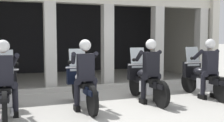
{
  "coord_description": "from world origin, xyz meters",
  "views": [
    {
      "loc": [
        -2.46,
        -6.51,
        1.65
      ],
      "look_at": [
        0.0,
        0.04,
        1.03
      ],
      "focal_mm": 45.0,
      "sensor_mm": 36.0,
      "label": 1
    }
  ],
  "objects_px": {
    "police_officer_center_right": "(150,65)",
    "police_officer_far_right": "(209,63)",
    "motorcycle_center_left": "(82,86)",
    "motorcycle_center_right": "(145,81)",
    "motorcycle_far_right": "(202,78)",
    "police_officer_center_left": "(85,69)",
    "police_officer_far_left": "(4,72)",
    "motorcycle_far_left": "(5,91)"
  },
  "relations": [
    {
      "from": "police_officer_far_left",
      "to": "motorcycle_far_right",
      "type": "bearing_deg",
      "value": 4.34
    },
    {
      "from": "motorcycle_far_left",
      "to": "police_officer_far_right",
      "type": "height_order",
      "value": "police_officer_far_right"
    },
    {
      "from": "motorcycle_center_left",
      "to": "police_officer_center_left",
      "type": "relative_size",
      "value": 1.29
    },
    {
      "from": "motorcycle_center_left",
      "to": "motorcycle_far_right",
      "type": "height_order",
      "value": "same"
    },
    {
      "from": "motorcycle_center_right",
      "to": "police_officer_far_right",
      "type": "xyz_separation_m",
      "value": [
        1.69,
        -0.4,
        0.44
      ]
    },
    {
      "from": "motorcycle_center_left",
      "to": "motorcycle_center_right",
      "type": "height_order",
      "value": "same"
    },
    {
      "from": "motorcycle_center_left",
      "to": "police_officer_far_right",
      "type": "height_order",
      "value": "police_officer_far_right"
    },
    {
      "from": "motorcycle_center_left",
      "to": "police_officer_center_left",
      "type": "xyz_separation_m",
      "value": [
        -0.0,
        -0.28,
        0.44
      ]
    },
    {
      "from": "motorcycle_far_left",
      "to": "motorcycle_far_right",
      "type": "height_order",
      "value": "same"
    },
    {
      "from": "motorcycle_center_right",
      "to": "police_officer_center_right",
      "type": "bearing_deg",
      "value": -94.99
    },
    {
      "from": "police_officer_far_left",
      "to": "police_officer_center_right",
      "type": "xyz_separation_m",
      "value": [
        3.37,
        0.08,
        0.0
      ]
    },
    {
      "from": "motorcycle_far_right",
      "to": "police_officer_center_left",
      "type": "bearing_deg",
      "value": -176.9
    },
    {
      "from": "motorcycle_far_left",
      "to": "police_officer_center_left",
      "type": "bearing_deg",
      "value": -8.44
    },
    {
      "from": "police_officer_center_left",
      "to": "motorcycle_center_right",
      "type": "xyz_separation_m",
      "value": [
        1.69,
        0.38,
        -0.44
      ]
    },
    {
      "from": "police_officer_far_left",
      "to": "police_officer_center_left",
      "type": "bearing_deg",
      "value": 1.1
    },
    {
      "from": "police_officer_center_right",
      "to": "police_officer_far_right",
      "type": "height_order",
      "value": "same"
    },
    {
      "from": "police_officer_center_right",
      "to": "motorcycle_center_right",
      "type": "bearing_deg",
      "value": 85.01
    },
    {
      "from": "motorcycle_center_right",
      "to": "police_officer_center_right",
      "type": "height_order",
      "value": "police_officer_center_right"
    },
    {
      "from": "motorcycle_center_left",
      "to": "motorcycle_center_right",
      "type": "relative_size",
      "value": 1.0
    },
    {
      "from": "motorcycle_center_left",
      "to": "police_officer_far_right",
      "type": "xyz_separation_m",
      "value": [
        3.37,
        -0.3,
        0.44
      ]
    },
    {
      "from": "police_officer_center_right",
      "to": "motorcycle_far_right",
      "type": "height_order",
      "value": "police_officer_center_right"
    },
    {
      "from": "motorcycle_center_left",
      "to": "motorcycle_center_right",
      "type": "bearing_deg",
      "value": 6.2
    },
    {
      "from": "motorcycle_center_right",
      "to": "police_officer_far_right",
      "type": "relative_size",
      "value": 1.29
    },
    {
      "from": "police_officer_far_left",
      "to": "motorcycle_center_right",
      "type": "relative_size",
      "value": 0.78
    },
    {
      "from": "police_officer_far_left",
      "to": "police_officer_center_right",
      "type": "distance_m",
      "value": 3.38
    },
    {
      "from": "police_officer_center_left",
      "to": "motorcycle_far_right",
      "type": "xyz_separation_m",
      "value": [
        3.38,
        0.26,
        -0.44
      ]
    },
    {
      "from": "motorcycle_far_left",
      "to": "police_officer_far_right",
      "type": "distance_m",
      "value": 5.09
    },
    {
      "from": "motorcycle_center_right",
      "to": "motorcycle_far_right",
      "type": "distance_m",
      "value": 1.69
    },
    {
      "from": "police_officer_center_left",
      "to": "police_officer_far_right",
      "type": "relative_size",
      "value": 1.0
    },
    {
      "from": "motorcycle_center_right",
      "to": "police_officer_center_right",
      "type": "relative_size",
      "value": 1.29
    },
    {
      "from": "motorcycle_far_right",
      "to": "police_officer_far_left",
      "type": "bearing_deg",
      "value": -178.52
    },
    {
      "from": "police_officer_far_left",
      "to": "motorcycle_far_right",
      "type": "xyz_separation_m",
      "value": [
        5.06,
        0.25,
        -0.44
      ]
    },
    {
      "from": "motorcycle_far_right",
      "to": "motorcycle_far_left",
      "type": "bearing_deg",
      "value": 178.27
    },
    {
      "from": "motorcycle_far_left",
      "to": "police_officer_far_right",
      "type": "relative_size",
      "value": 1.29
    },
    {
      "from": "police_officer_far_left",
      "to": "motorcycle_center_right",
      "type": "distance_m",
      "value": 3.42
    },
    {
      "from": "motorcycle_far_left",
      "to": "motorcycle_center_right",
      "type": "bearing_deg",
      "value": 2.91
    },
    {
      "from": "police_officer_center_right",
      "to": "police_officer_far_right",
      "type": "xyz_separation_m",
      "value": [
        1.69,
        -0.12,
        0.0
      ]
    },
    {
      "from": "police_officer_center_right",
      "to": "motorcycle_far_right",
      "type": "bearing_deg",
      "value": 0.96
    },
    {
      "from": "motorcycle_far_left",
      "to": "police_officer_far_left",
      "type": "xyz_separation_m",
      "value": [
        -0.0,
        -0.28,
        0.44
      ]
    },
    {
      "from": "motorcycle_far_left",
      "to": "motorcycle_center_right",
      "type": "height_order",
      "value": "same"
    },
    {
      "from": "motorcycle_center_left",
      "to": "motorcycle_far_right",
      "type": "relative_size",
      "value": 1.0
    },
    {
      "from": "motorcycle_center_left",
      "to": "police_officer_center_right",
      "type": "bearing_deg",
      "value": -3.41
    }
  ]
}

